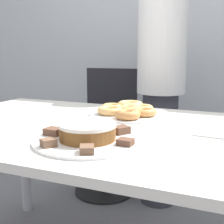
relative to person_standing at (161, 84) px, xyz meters
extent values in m
cube|color=#B2B7BC|center=(0.01, 0.70, 0.47)|extent=(8.00, 0.05, 2.60)
cube|color=silver|center=(0.01, -0.88, -0.10)|extent=(1.69, 0.98, 0.03)
cylinder|color=silver|center=(-0.77, -0.46, -0.47)|extent=(0.06, 0.06, 0.71)
cylinder|color=#383842|center=(0.00, 0.00, -0.44)|extent=(0.24, 0.24, 0.77)
cylinder|color=white|center=(0.00, 0.00, 0.25)|extent=(0.32, 0.32, 0.61)
cylinder|color=black|center=(-0.41, -0.01, -0.82)|extent=(0.44, 0.44, 0.01)
cylinder|color=#262626|center=(-0.41, -0.01, -0.59)|extent=(0.06, 0.06, 0.44)
cube|color=black|center=(-0.41, -0.01, -0.36)|extent=(0.49, 0.49, 0.04)
cube|color=black|center=(-0.43, 0.20, -0.13)|extent=(0.40, 0.07, 0.42)
cylinder|color=white|center=(0.02, -1.11, -0.08)|extent=(0.37, 0.37, 0.01)
cylinder|color=white|center=(0.00, -0.63, -0.08)|extent=(0.38, 0.38, 0.01)
cylinder|color=brown|center=(0.02, -1.11, -0.05)|extent=(0.19, 0.19, 0.05)
cylinder|color=white|center=(0.02, -1.11, -0.02)|extent=(0.19, 0.19, 0.01)
cube|color=brown|center=(-0.05, -1.22, -0.06)|extent=(0.06, 0.06, 0.03)
cube|color=brown|center=(0.09, -1.23, -0.06)|extent=(0.06, 0.06, 0.02)
cube|color=brown|center=(0.16, -1.12, -0.07)|extent=(0.05, 0.04, 0.02)
cube|color=brown|center=(0.10, -0.99, -0.06)|extent=(0.07, 0.07, 0.03)
cube|color=brown|center=(-0.04, -0.98, -0.06)|extent=(0.05, 0.06, 0.03)
cube|color=brown|center=(-0.12, -1.10, -0.06)|extent=(0.06, 0.05, 0.02)
torus|color=tan|center=(0.00, -0.63, -0.06)|extent=(0.11, 0.11, 0.04)
torus|color=#E5AD66|center=(0.05, -0.58, -0.06)|extent=(0.11, 0.11, 0.03)
torus|color=#E5AD66|center=(-0.03, -0.52, -0.06)|extent=(0.13, 0.13, 0.04)
torus|color=tan|center=(-0.10, -0.59, -0.06)|extent=(0.11, 0.11, 0.03)
torus|color=#E5AD66|center=(-0.07, -0.68, -0.06)|extent=(0.12, 0.12, 0.03)
torus|color=#C68447|center=(0.04, -0.75, -0.06)|extent=(0.11, 0.11, 0.04)
torus|color=#D18E4C|center=(0.09, -0.66, -0.06)|extent=(0.11, 0.11, 0.03)
cube|color=white|center=(0.42, -0.83, -0.08)|extent=(0.17, 0.14, 0.01)
camera|label=1|loc=(0.49, -2.01, 0.22)|focal=50.00mm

